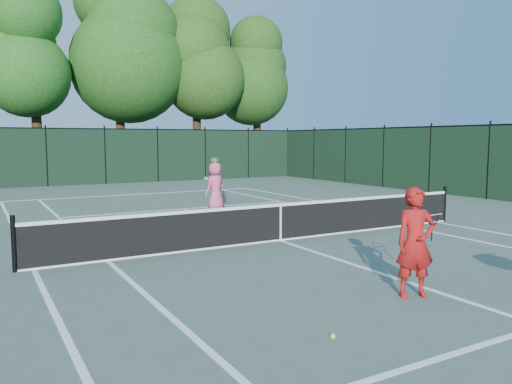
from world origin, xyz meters
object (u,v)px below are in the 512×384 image
coach (416,242)px  player_pink (215,187)px  loose_ball_midcourt (333,336)px  player_green (214,180)px

coach → player_pink: (1.32, 10.11, -0.03)m
coach → player_pink: size_ratio=1.03×
coach → loose_ball_midcourt: bearing=-141.0°
player_green → player_pink: bearing=67.3°
player_green → loose_ball_midcourt: size_ratio=25.68×
coach → player_pink: coach is taller
player_green → loose_ball_midcourt: (-4.40, -12.94, -0.84)m
loose_ball_midcourt → player_green: bearing=71.2°
coach → player_green: size_ratio=0.98×
coach → player_pink: 10.19m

